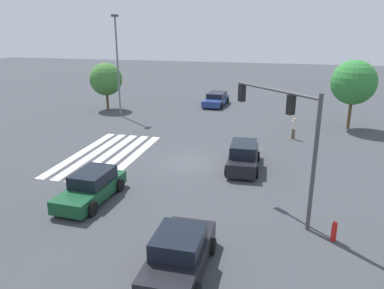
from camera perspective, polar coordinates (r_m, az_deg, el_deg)
ground_plane at (r=23.93m, az=0.00°, el=-2.73°), size 132.65×132.65×0.00m
crosswalk_markings at (r=25.91m, az=-12.85°, el=-1.55°), size 9.48×4.40×0.01m
traffic_signal_mast at (r=16.63m, az=14.49°, el=2.64°), size 3.72×3.72×5.90m
car_0 at (r=40.97m, az=3.69°, el=6.90°), size 4.91×2.39×1.36m
car_1 at (r=19.39m, az=-15.08°, el=-6.27°), size 4.51×2.15×1.46m
car_3 at (r=22.96m, az=7.83°, el=-1.79°), size 4.61×2.09×1.65m
car_5 at (r=13.70m, az=-1.95°, el=-16.33°), size 4.34×2.07×1.58m
pedestrian at (r=29.56m, az=15.25°, el=2.52°), size 0.41×0.41×1.65m
street_light_pole_a at (r=35.87m, az=-11.31°, el=12.77°), size 0.80×0.36×9.25m
tree_corner_a at (r=39.43m, az=-12.97°, el=9.66°), size 3.28×3.28×4.75m
tree_corner_b at (r=33.58m, az=23.42°, el=8.67°), size 3.64×3.64×5.72m
fire_hydrant at (r=16.58m, az=20.83°, el=-12.22°), size 0.22×0.22×0.86m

